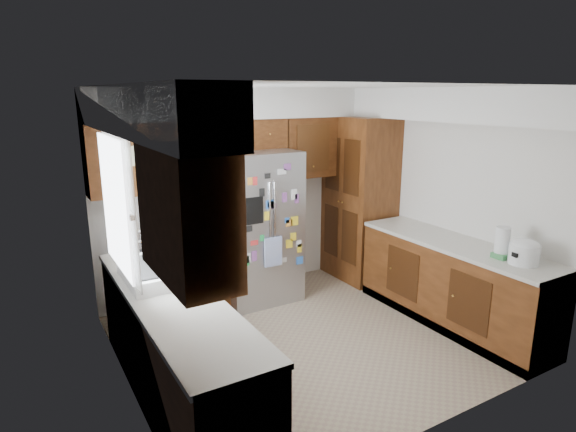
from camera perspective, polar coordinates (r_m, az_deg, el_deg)
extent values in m
plane|color=tan|center=(5.10, 2.79, -14.24)|extent=(3.60, 3.60, 0.00)
cube|color=silver|center=(6.00, -5.50, 2.85)|extent=(3.60, 0.04, 2.50)
cube|color=silver|center=(3.97, -19.28, -3.92)|extent=(0.04, 3.20, 2.50)
cube|color=silver|center=(5.80, 17.98, 1.82)|extent=(0.04, 3.20, 2.50)
cube|color=silver|center=(3.48, 17.78, -6.37)|extent=(3.60, 0.04, 2.50)
cube|color=white|center=(4.48, 3.20, 15.24)|extent=(3.60, 3.20, 0.02)
cube|color=silver|center=(5.71, -4.93, 13.16)|extent=(3.60, 0.38, 0.35)
cube|color=silver|center=(3.83, -17.80, 11.97)|extent=(0.38, 3.20, 0.35)
cube|color=silver|center=(5.54, 17.51, 12.53)|extent=(0.38, 3.20, 0.35)
cube|color=#41200C|center=(5.37, -15.94, 6.71)|extent=(1.33, 0.34, 0.75)
cube|color=#41200C|center=(6.33, 4.48, 8.30)|extent=(1.33, 0.34, 0.75)
cube|color=#41200C|center=(2.79, -11.90, 0.25)|extent=(0.34, 0.85, 0.75)
cube|color=white|center=(3.98, -19.82, 1.30)|extent=(0.02, 0.90, 1.05)
cube|color=white|center=(3.98, -19.29, 1.37)|extent=(0.01, 1.02, 1.15)
cube|color=#2139C1|center=(5.24, -14.22, 4.97)|extent=(0.16, 0.02, 0.22)
cube|color=beige|center=(5.12, -18.13, 6.76)|extent=(0.16, 0.02, 0.20)
cube|color=#41200C|center=(4.09, -13.16, -15.36)|extent=(0.60, 2.60, 0.88)
cube|color=#41200C|center=(5.66, -11.61, -6.64)|extent=(0.75, 0.60, 0.88)
cube|color=beige|center=(3.88, -13.54, -9.44)|extent=(0.63, 2.60, 0.04)
cube|color=beige|center=(5.51, -11.85, -2.17)|extent=(0.75, 0.60, 0.04)
cube|color=black|center=(4.29, -12.84, -19.89)|extent=(0.60, 2.60, 0.10)
cube|color=white|center=(3.50, -3.51, -20.18)|extent=(0.01, 0.58, 0.80)
cube|color=#41200C|center=(5.52, 18.93, -7.71)|extent=(0.60, 2.25, 0.88)
cube|color=beige|center=(5.37, 19.32, -3.14)|extent=(0.63, 2.25, 0.04)
cube|color=black|center=(5.67, 18.60, -11.37)|extent=(0.60, 2.25, 0.10)
cube|color=#41200C|center=(6.44, 8.45, 1.98)|extent=(0.60, 0.90, 2.15)
cube|color=#A7A6AC|center=(5.73, -3.73, -1.25)|extent=(0.90, 0.75, 1.80)
cylinder|color=silver|center=(5.35, -2.15, -0.72)|extent=(0.02, 0.02, 0.90)
cylinder|color=silver|center=(5.37, -1.58, -0.63)|extent=(0.02, 0.02, 0.90)
cube|color=black|center=(5.23, -4.04, 0.62)|extent=(0.22, 0.01, 0.30)
cube|color=white|center=(5.45, -1.76, -4.27)|extent=(0.22, 0.01, 0.34)
cube|color=yellow|center=(5.52, 0.78, -0.59)|extent=(0.09, 0.00, 0.11)
cube|color=orange|center=(5.49, 0.14, -0.84)|extent=(0.09, 0.00, 0.08)
cube|color=blue|center=(5.70, 1.40, -5.28)|extent=(0.09, 0.00, 0.09)
cube|color=#8C4C99|center=(5.34, -0.06, 5.85)|extent=(0.09, 0.00, 0.07)
cube|color=orange|center=(5.31, -2.02, 1.39)|extent=(0.09, 0.00, 0.07)
cube|color=#8C4C99|center=(5.37, -4.01, -4.76)|extent=(0.06, 0.00, 0.12)
cube|color=green|center=(5.35, -4.86, -5.30)|extent=(0.05, 0.00, 0.12)
cube|color=#8C4C99|center=(5.33, -1.88, 1.16)|extent=(0.10, 0.00, 0.05)
cube|color=blue|center=(5.46, -0.09, -0.53)|extent=(0.05, 0.00, 0.06)
cube|color=black|center=(5.23, -2.43, 4.76)|extent=(0.07, 0.00, 0.06)
cube|color=black|center=(5.23, -3.09, 2.80)|extent=(0.06, 0.00, 0.09)
cube|color=black|center=(5.25, -4.74, -1.54)|extent=(0.10, 0.00, 0.07)
cube|color=#8C4C99|center=(5.47, 1.07, 2.08)|extent=(0.05, 0.00, 0.11)
cube|color=red|center=(5.33, -4.00, -3.19)|extent=(0.09, 0.00, 0.06)
cube|color=#8C4C99|center=(5.38, -0.39, 2.24)|extent=(0.06, 0.00, 0.11)
cube|color=yellow|center=(5.65, 1.37, -3.84)|extent=(0.06, 0.00, 0.10)
cube|color=white|center=(5.63, 1.32, -3.29)|extent=(0.06, 0.00, 0.08)
cube|color=white|center=(5.31, -0.72, 5.28)|extent=(0.11, 0.00, 0.06)
cube|color=yellow|center=(5.56, 0.64, -2.46)|extent=(0.07, 0.00, 0.09)
cube|color=green|center=(5.53, -1.34, -5.06)|extent=(0.08, 0.00, 0.07)
cube|color=blue|center=(5.31, -2.12, 1.39)|extent=(0.10, 0.00, 0.10)
cube|color=green|center=(5.36, -3.08, -2.62)|extent=(0.05, 0.00, 0.07)
cube|color=orange|center=(5.14, -4.52, 4.12)|extent=(0.06, 0.00, 0.08)
cube|color=red|center=(5.17, -3.93, 4.16)|extent=(0.05, 0.00, 0.09)
cube|color=yellow|center=(5.56, 0.15, -3.30)|extent=(0.09, 0.00, 0.10)
cube|color=white|center=(5.58, -0.55, -5.24)|extent=(0.08, 0.00, 0.05)
cube|color=yellow|center=(5.32, -2.47, 0.01)|extent=(0.07, 0.00, 0.10)
cube|color=white|center=(5.35, -4.73, -5.01)|extent=(0.06, 0.00, 0.11)
cube|color=white|center=(5.44, 0.74, 2.58)|extent=(0.08, 0.00, 0.12)
cube|color=#41200C|center=(5.74, -4.94, 9.67)|extent=(0.96, 0.34, 0.35)
sphere|color=blue|center=(5.49, -8.26, 12.53)|extent=(0.26, 0.26, 0.26)
cylinder|color=black|center=(5.79, -3.26, 12.27)|extent=(0.28, 0.28, 0.16)
ellipsoid|color=#333338|center=(5.79, -3.27, 13.05)|extent=(0.26, 0.26, 0.12)
cube|color=white|center=(4.21, -15.25, -6.46)|extent=(0.52, 0.70, 0.12)
cube|color=black|center=(4.19, -15.31, -5.63)|extent=(0.44, 0.60, 0.02)
cylinder|color=silver|center=(4.12, -18.08, -4.80)|extent=(0.02, 0.02, 0.30)
cylinder|color=silver|center=(4.09, -17.40, -2.95)|extent=(0.16, 0.02, 0.02)
cube|color=yellow|center=(4.02, -11.32, -7.84)|extent=(0.10, 0.18, 0.04)
cube|color=black|center=(4.71, -15.90, -4.42)|extent=(0.18, 0.14, 0.10)
cylinder|color=black|center=(4.65, -16.05, -2.20)|extent=(0.16, 0.16, 0.28)
cylinder|color=#A7A6AC|center=(4.91, -17.79, -3.17)|extent=(0.14, 0.14, 0.20)
sphere|color=white|center=(5.08, -16.57, -2.50)|extent=(0.20, 0.20, 0.20)
cube|color=#3F72B2|center=(5.21, -18.91, -2.38)|extent=(0.14, 0.10, 0.18)
cube|color=#BFB28C|center=(5.24, -17.15, -2.36)|extent=(0.10, 0.08, 0.14)
cylinder|color=white|center=(4.59, -16.72, -4.91)|extent=(0.08, 0.08, 0.11)
cylinder|color=white|center=(4.91, 26.18, -4.10)|extent=(0.27, 0.27, 0.18)
ellipsoid|color=white|center=(4.89, 26.30, -3.09)|extent=(0.26, 0.26, 0.12)
cube|color=black|center=(4.80, 25.37, -4.17)|extent=(0.04, 0.06, 0.04)
cylinder|color=white|center=(4.98, 24.04, -2.88)|extent=(0.13, 0.13, 0.30)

